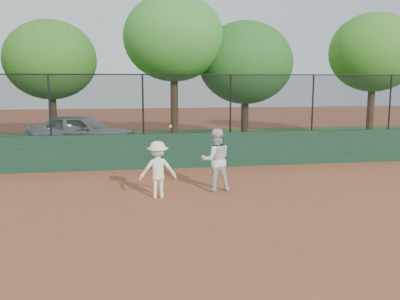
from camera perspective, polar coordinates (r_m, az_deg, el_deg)
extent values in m
plane|color=#9A4E31|center=(9.56, -2.60, -9.27)|extent=(80.00, 80.00, 0.00)
cube|color=#1B3B27|center=(15.25, -5.32, -0.13)|extent=(26.00, 0.20, 1.20)
cube|color=#264C17|center=(21.26, -6.48, 0.78)|extent=(36.00, 12.00, 0.01)
imported|color=#A7ACB1|center=(19.92, -14.93, 2.27)|extent=(4.99, 3.26, 1.58)
imported|color=silver|center=(12.07, 2.01, -1.28)|extent=(0.86, 0.68, 1.70)
imported|color=white|center=(11.40, -5.41, -2.52)|extent=(0.95, 0.55, 1.46)
sphere|color=#BCD02E|center=(11.02, -3.81, 3.03)|extent=(0.08, 0.08, 0.08)
cube|color=black|center=(15.08, -5.41, 5.88)|extent=(26.00, 0.02, 2.00)
cylinder|color=black|center=(15.06, -5.46, 9.61)|extent=(26.00, 0.04, 0.04)
cylinder|color=black|center=(15.24, -18.71, 5.49)|extent=(0.06, 0.06, 2.00)
cylinder|color=black|center=(15.05, -7.31, 5.85)|extent=(0.06, 0.06, 2.00)
cylinder|color=black|center=(15.46, 3.93, 5.98)|extent=(0.06, 0.06, 2.00)
cylinder|color=black|center=(16.41, 14.23, 5.89)|extent=(0.06, 0.06, 2.00)
cylinder|color=black|center=(17.83, 23.14, 5.67)|extent=(0.06, 0.06, 2.00)
cylinder|color=#3C2814|center=(22.07, -18.26, 3.67)|extent=(0.36, 0.36, 2.29)
ellipsoid|color=#33671E|center=(22.02, -18.62, 10.89)|extent=(4.22, 3.84, 3.64)
cylinder|color=#462C19|center=(20.90, -3.30, 5.00)|extent=(0.36, 0.36, 3.14)
ellipsoid|color=#387B27|center=(20.95, -3.38, 14.17)|extent=(4.60, 4.18, 3.97)
cylinder|color=#432716|center=(21.95, 5.75, 3.74)|extent=(0.36, 0.36, 2.06)
ellipsoid|color=#255D1E|center=(21.88, 5.86, 11.05)|extent=(4.58, 4.16, 3.95)
cylinder|color=#4D311B|center=(24.19, 20.96, 4.35)|extent=(0.36, 0.36, 2.63)
ellipsoid|color=#387220|center=(24.17, 21.37, 11.56)|extent=(4.48, 4.08, 3.87)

